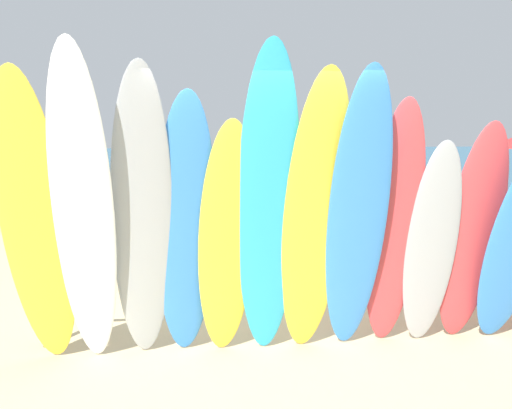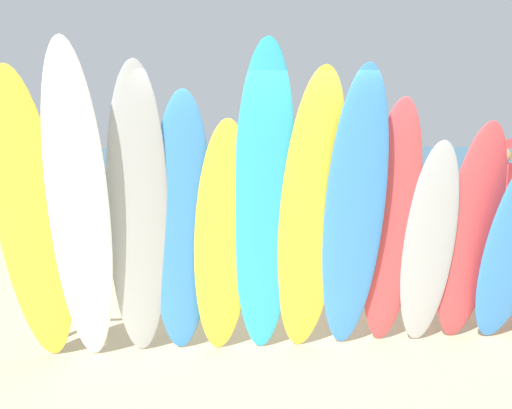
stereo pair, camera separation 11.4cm
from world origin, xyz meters
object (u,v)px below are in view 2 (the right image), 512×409
Objects in this scene: surfboard_white_1 at (79,215)px; surfboard_grey_2 at (138,219)px; surfboard_yellow_4 at (223,241)px; surfboard_teal_5 at (264,207)px; surfboard_yellow_0 at (32,226)px; surfboard_yellow_6 at (311,218)px; surfboard_blue_3 at (182,229)px; surfboard_red_10 at (471,236)px; surfboard_grey_9 at (429,246)px; beachgoer_midbeach at (177,194)px; surfboard_rack at (277,273)px; surfboard_red_8 at (391,227)px; beachgoer_photographing at (501,196)px; surfboard_blue_7 at (354,217)px.

surfboard_white_1 reaches higher than surfboard_grey_2.
surfboard_teal_5 is at bearing -21.86° from surfboard_yellow_4.
surfboard_yellow_6 is at bearing 6.39° from surfboard_yellow_0.
surfboard_blue_3 reaches higher than surfboard_red_10.
surfboard_yellow_6 is 1.21× the size of surfboard_red_10.
beachgoer_midbeach is at bearing 116.99° from surfboard_grey_9.
surfboard_rack is 1.91× the size of surfboard_red_8.
surfboard_yellow_0 reaches higher than beachgoer_midbeach.
surfboard_white_1 is 0.49m from surfboard_grey_2.
surfboard_white_1 reaches higher than surfboard_rack.
surfboard_yellow_0 reaches higher than surfboard_red_8.
surfboard_yellow_0 is 1.22× the size of surfboard_red_10.
surfboard_teal_5 is 5.49m from beachgoer_photographing.
surfboard_white_1 reaches higher than surfboard_red_8.
surfboard_yellow_4 is (1.56, 0.16, -0.19)m from surfboard_yellow_0.
beachgoer_photographing is at bearing 53.95° from surfboard_red_8.
surfboard_yellow_0 is 3.09m from surfboard_red_8.
surfboard_red_10 is at bearing -175.59° from beachgoer_photographing.
surfboard_yellow_4 reaches higher than beachgoer_photographing.
surfboard_blue_3 is (0.36, 0.07, -0.11)m from surfboard_grey_2.
surfboard_yellow_6 is at bearing 170.70° from beachgoer_photographing.
surfboard_yellow_0 is at bearing -175.89° from surfboard_blue_3.
beachgoer_midbeach is at bearing 89.70° from surfboard_yellow_4.
surfboard_blue_3 is 1.11× the size of surfboard_yellow_4.
surfboard_rack is at bearing 26.60° from surfboard_white_1.
surfboard_red_8 is at bearing -179.72° from surfboard_red_10.
surfboard_blue_3 is 1.12m from surfboard_yellow_6.
surfboard_yellow_6 is (0.19, -0.66, 0.64)m from surfboard_rack.
surfboard_yellow_0 is 2.69m from surfboard_blue_7.
surfboard_grey_2 is 1.10× the size of surfboard_blue_3.
surfboard_blue_7 is at bearing -1.76° from beachgoer_midbeach.
surfboard_teal_5 is (0.70, -0.10, 0.20)m from surfboard_blue_3.
surfboard_rack is at bearing 101.65° from surfboard_yellow_6.
surfboard_red_8 is at bearing 7.91° from surfboard_yellow_0.
surfboard_yellow_0 is 1.61× the size of beachgoer_midbeach.
beachgoer_midbeach is at bearing 87.37° from surfboard_blue_3.
surfboard_rack is 1.59× the size of surfboard_white_1.
surfboard_yellow_6 is at bearing -172.54° from surfboard_grey_9.
surfboard_blue_7 is at bearing -4.27° from surfboard_grey_2.
beachgoer_midbeach is at bearing 101.73° from surfboard_teal_5.
surfboard_rack is 1.03m from surfboard_teal_5.
surfboard_white_1 is 1.52m from surfboard_teal_5.
surfboard_red_10 is (1.72, -0.53, 0.43)m from surfboard_rack.
surfboard_yellow_0 reaches higher than surfboard_yellow_4.
beachgoer_photographing is (4.13, 3.60, -0.38)m from surfboard_teal_5.
surfboard_yellow_0 is at bearing -179.05° from surfboard_yellow_4.
surfboard_blue_7 is at bearing 0.23° from surfboard_teal_5.
surfboard_teal_5 is at bearing -3.73° from surfboard_grey_2.
surfboard_yellow_6 is 1.52× the size of beachgoer_photographing.
surfboard_yellow_4 is (1.17, 0.24, -0.29)m from surfboard_white_1.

